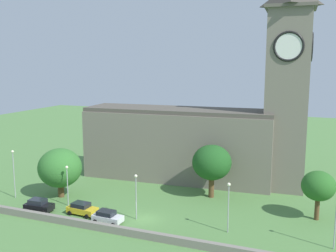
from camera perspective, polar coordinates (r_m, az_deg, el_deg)
ground_plane at (r=67.75m, az=1.99°, el=-8.88°), size 200.00×200.00×0.00m
church at (r=69.35m, az=5.53°, el=-0.50°), size 39.86×11.33×33.61m
quay_barrier at (r=50.09m, az=-6.13°, el=-15.11°), size 48.66×0.70×0.98m
car_black at (r=59.68m, az=-18.41°, el=-10.98°), size 4.14×2.51×1.87m
car_yellow at (r=57.12m, az=-12.49°, el=-11.73°), size 4.39×2.43×1.70m
car_white at (r=53.69m, az=-8.88°, el=-13.01°), size 4.13×2.25×1.70m
streetlamp_west_end at (r=65.66m, az=-21.69°, el=-5.55°), size 0.44×0.44×7.68m
streetlamp_west_mid at (r=59.87m, az=-14.55°, el=-7.47°), size 0.44×0.44×6.12m
streetlamp_central at (r=53.27m, az=-4.71°, el=-9.18°), size 0.44×0.44×6.31m
streetlamp_east_mid at (r=49.70m, az=8.86°, el=-10.53°), size 0.44×0.44×6.49m
streetlamp_east_end at (r=48.57m, az=23.45°, el=-10.86°), size 0.44×0.44×7.65m
tree_riverside_east at (r=63.88m, az=-15.54°, el=-5.93°), size 6.83×6.83×7.83m
tree_by_tower at (r=56.56m, az=21.17°, el=-8.22°), size 4.49×4.49×6.79m
tree_churchyard at (r=61.54m, az=6.43°, el=-5.36°), size 6.16×6.16×8.45m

